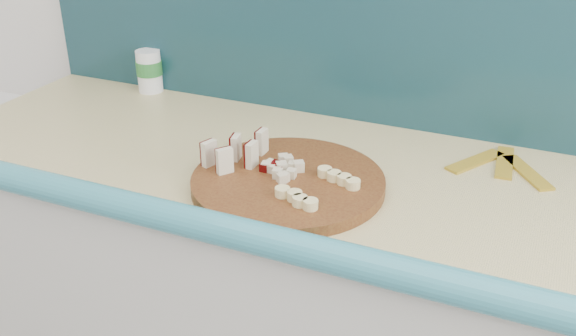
{
  "coord_description": "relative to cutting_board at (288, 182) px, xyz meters",
  "views": [
    {
      "loc": [
        0.33,
        0.36,
        1.52
      ],
      "look_at": [
        -0.12,
        1.39,
        0.95
      ],
      "focal_mm": 40.0,
      "sensor_mm": 36.0,
      "label": 1
    }
  ],
  "objects": [
    {
      "name": "banana_slices",
      "position": [
        0.08,
        -0.03,
        0.02
      ],
      "size": [
        0.14,
        0.16,
        0.02
      ],
      "color": "#F4DE95",
      "rests_on": "cutting_board"
    },
    {
      "name": "cutting_board",
      "position": [
        0.0,
        0.0,
        0.0
      ],
      "size": [
        0.5,
        0.5,
        0.02
      ],
      "primitive_type": "cylinder",
      "rotation": [
        0.0,
        0.0,
        -0.38
      ],
      "color": "#461D0F",
      "rests_on": "kitchen_counter"
    },
    {
      "name": "banana_peel",
      "position": [
        0.38,
        0.27,
        -0.01
      ],
      "size": [
        0.22,
        0.18,
        0.01
      ],
      "rotation": [
        0.0,
        0.0,
        -0.09
      ],
      "color": "gold",
      "rests_on": "kitchen_counter"
    },
    {
      "name": "canister",
      "position": [
        -0.57,
        0.36,
        0.05
      ],
      "size": [
        0.07,
        0.07,
        0.11
      ],
      "rotation": [
        0.0,
        0.0,
        -0.21
      ],
      "color": "white",
      "rests_on": "kitchen_counter"
    },
    {
      "name": "backsplash",
      "position": [
        0.22,
        0.4,
        0.24
      ],
      "size": [
        2.2,
        0.02,
        0.5
      ],
      "primitive_type": "cube",
      "color": "teal",
      "rests_on": "kitchen_counter"
    },
    {
      "name": "apple_chunks",
      "position": [
        -0.02,
        0.01,
        0.02
      ],
      "size": [
        0.07,
        0.07,
        0.02
      ],
      "color": "beige",
      "rests_on": "cutting_board"
    },
    {
      "name": "apple_wedges",
      "position": [
        -0.12,
        0.02,
        0.04
      ],
      "size": [
        0.11,
        0.15,
        0.05
      ],
      "color": "beige",
      "rests_on": "cutting_board"
    }
  ]
}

